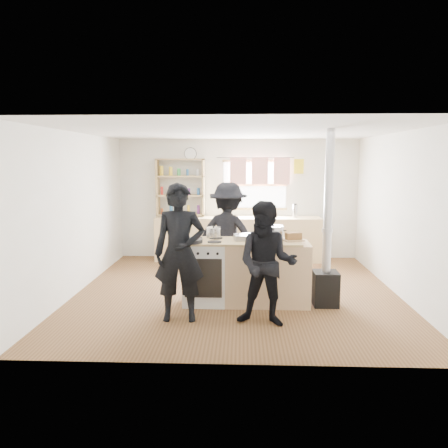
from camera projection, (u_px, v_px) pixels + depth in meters
The scene contains 14 objects.
ground at pixel (236, 292), 6.94m from camera, with size 5.00×5.00×0.01m, color brown.
back_counter at pixel (238, 239), 9.07m from camera, with size 3.40×0.55×0.90m, color #D4B680.
shelving_unit at pixel (180, 187), 9.08m from camera, with size 1.00×0.28×1.20m.
thermos at pixel (295, 211), 8.94m from camera, with size 0.10×0.10×0.27m, color silver.
cooking_island at pixel (246, 272), 6.32m from camera, with size 1.97×0.64×0.93m.
skillet_greens at pixel (191, 241), 6.09m from camera, with size 0.46×0.46×0.05m.
roast_tray at pixel (247, 237), 6.31m from camera, with size 0.41×0.32×0.08m.
stockpot_stove at pixel (214, 232), 6.46m from camera, with size 0.22×0.22×0.18m.
stockpot_counter at pixel (273, 233), 6.30m from camera, with size 0.31×0.31×0.23m.
bread_board at pixel (293, 237), 6.22m from camera, with size 0.33×0.28×0.12m.
flue_heater at pixel (326, 261), 6.20m from camera, with size 0.35×0.35×2.50m.
person_near_left at pixel (180, 253), 5.60m from camera, with size 0.65×0.43×1.79m, color black.
person_near_right at pixel (267, 264), 5.44m from camera, with size 0.77×0.60×1.57m, color black.
person_far at pixel (228, 235), 7.14m from camera, with size 1.11×0.64×1.71m, color black.
Camera 1 is at (0.08, -6.71, 2.08)m, focal length 35.00 mm.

